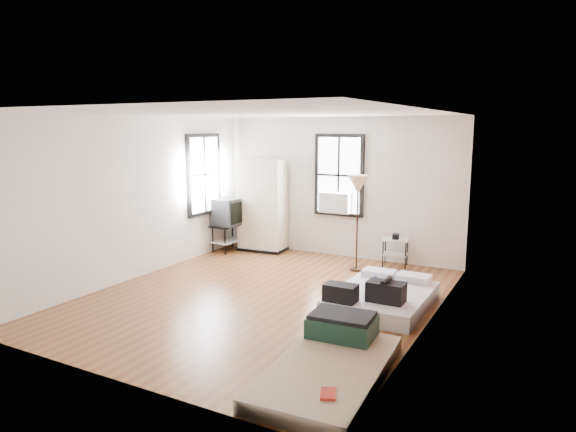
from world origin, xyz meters
The scene contains 8 objects.
ground centered at (0.00, 0.00, 0.00)m, with size 6.00×6.00×0.00m, color #5F2F19.
room_shell centered at (0.23, 0.36, 1.74)m, with size 5.02×6.02×2.80m.
mattress_main centered at (1.75, 0.44, 0.15)m, with size 1.29×1.75×0.56m.
mattress_bare centered at (1.91, -1.75, 0.13)m, with size 1.20×2.11×0.44m.
wardrobe centered at (-1.60, 2.65, 0.96)m, with size 1.02×0.64×1.94m.
side_table centered at (1.27, 2.72, 0.42)m, with size 0.53×0.45×0.62m.
floor_lamp centered at (0.72, 2.13, 1.50)m, with size 0.37×0.37×1.75m.
tv_stand centered at (-2.21, 2.28, 0.81)m, with size 0.60×0.83×1.12m.
Camera 1 is at (3.94, -6.52, 2.58)m, focal length 32.00 mm.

